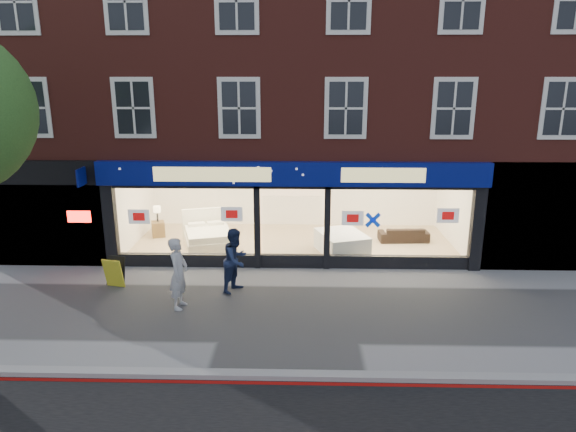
{
  "coord_description": "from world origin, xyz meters",
  "views": [
    {
      "loc": [
        0.27,
        -11.7,
        5.71
      ],
      "look_at": [
        -0.11,
        2.5,
        1.79
      ],
      "focal_mm": 32.0,
      "sensor_mm": 36.0,
      "label": 1
    }
  ],
  "objects_px": {
    "mattress_stack": "(342,243)",
    "sofa": "(403,234)",
    "pedestrian_blue": "(236,260)",
    "display_bed": "(208,236)",
    "a_board": "(115,272)",
    "pedestrian_grey": "(179,273)"
  },
  "relations": [
    {
      "from": "mattress_stack",
      "to": "sofa",
      "type": "xyz_separation_m",
      "value": [
        2.24,
        1.27,
        -0.08
      ]
    },
    {
      "from": "sofa",
      "to": "a_board",
      "type": "bearing_deg",
      "value": 21.51
    },
    {
      "from": "pedestrian_grey",
      "to": "a_board",
      "type": "bearing_deg",
      "value": 65.61
    },
    {
      "from": "mattress_stack",
      "to": "pedestrian_grey",
      "type": "xyz_separation_m",
      "value": [
        -4.39,
        -3.99,
        0.49
      ]
    },
    {
      "from": "pedestrian_blue",
      "to": "display_bed",
      "type": "bearing_deg",
      "value": 49.22
    },
    {
      "from": "sofa",
      "to": "pedestrian_grey",
      "type": "height_order",
      "value": "pedestrian_grey"
    },
    {
      "from": "display_bed",
      "to": "mattress_stack",
      "type": "xyz_separation_m",
      "value": [
        4.51,
        -0.76,
        0.03
      ]
    },
    {
      "from": "sofa",
      "to": "a_board",
      "type": "height_order",
      "value": "a_board"
    },
    {
      "from": "display_bed",
      "to": "sofa",
      "type": "bearing_deg",
      "value": -12.49
    },
    {
      "from": "pedestrian_grey",
      "to": "pedestrian_blue",
      "type": "xyz_separation_m",
      "value": [
        1.3,
        1.08,
        -0.04
      ]
    },
    {
      "from": "display_bed",
      "to": "pedestrian_blue",
      "type": "bearing_deg",
      "value": -85.56
    },
    {
      "from": "pedestrian_grey",
      "to": "sofa",
      "type": "bearing_deg",
      "value": -44.84
    },
    {
      "from": "display_bed",
      "to": "mattress_stack",
      "type": "bearing_deg",
      "value": -26.37
    },
    {
      "from": "pedestrian_grey",
      "to": "pedestrian_blue",
      "type": "distance_m",
      "value": 1.69
    },
    {
      "from": "sofa",
      "to": "pedestrian_blue",
      "type": "height_order",
      "value": "pedestrian_blue"
    },
    {
      "from": "display_bed",
      "to": "sofa",
      "type": "relative_size",
      "value": 1.33
    },
    {
      "from": "mattress_stack",
      "to": "pedestrian_blue",
      "type": "bearing_deg",
      "value": -136.73
    },
    {
      "from": "sofa",
      "to": "a_board",
      "type": "distance_m",
      "value": 9.61
    },
    {
      "from": "display_bed",
      "to": "a_board",
      "type": "relative_size",
      "value": 2.66
    },
    {
      "from": "mattress_stack",
      "to": "display_bed",
      "type": "bearing_deg",
      "value": 170.46
    },
    {
      "from": "sofa",
      "to": "display_bed",
      "type": "bearing_deg",
      "value": 1.36
    },
    {
      "from": "a_board",
      "to": "pedestrian_grey",
      "type": "bearing_deg",
      "value": -18.75
    }
  ]
}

